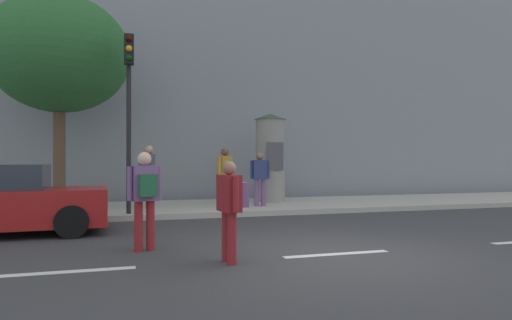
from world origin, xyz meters
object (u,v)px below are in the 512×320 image
(traffic_light, at_px, (129,94))
(street_tree, at_px, (59,55))
(pedestrian_in_light_jacket, at_px, (225,172))
(pedestrian_tallest, at_px, (231,202))
(pedestrian_in_red_top, at_px, (145,192))
(pedestrian_with_bag, at_px, (260,175))
(pedestrian_with_backpack, at_px, (148,171))
(poster_column, at_px, (270,157))

(traffic_light, xyz_separation_m, street_tree, (-1.85, 1.82, 1.30))
(pedestrian_in_light_jacket, bearing_deg, pedestrian_tallest, -101.91)
(street_tree, bearing_deg, pedestrian_tallest, -65.78)
(street_tree, relative_size, pedestrian_tallest, 4.02)
(pedestrian_in_red_top, bearing_deg, pedestrian_tallest, -46.72)
(pedestrian_with_bag, bearing_deg, traffic_light, -165.86)
(pedestrian_tallest, xyz_separation_m, pedestrian_in_red_top, (-1.16, 1.23, 0.08))
(pedestrian_tallest, height_order, pedestrian_with_bag, pedestrian_with_bag)
(traffic_light, height_order, pedestrian_tallest, traffic_light)
(traffic_light, relative_size, pedestrian_in_red_top, 2.76)
(traffic_light, bearing_deg, street_tree, 135.48)
(street_tree, relative_size, pedestrian_with_backpack, 3.35)
(pedestrian_tallest, height_order, pedestrian_with_backpack, pedestrian_with_backpack)
(poster_column, distance_m, street_tree, 7.01)
(traffic_light, xyz_separation_m, pedestrian_with_bag, (3.76, 0.95, -2.11))
(street_tree, height_order, pedestrian_in_red_top, street_tree)
(pedestrian_with_bag, relative_size, pedestrian_in_light_jacket, 0.92)
(street_tree, distance_m, pedestrian_in_red_top, 7.19)
(pedestrian_tallest, bearing_deg, pedestrian_with_backpack, 96.94)
(poster_column, bearing_deg, pedestrian_in_light_jacket, -147.98)
(pedestrian_in_red_top, bearing_deg, pedestrian_with_bag, 54.95)
(traffic_light, distance_m, poster_column, 5.33)
(poster_column, bearing_deg, pedestrian_with_bag, -119.61)
(pedestrian_tallest, relative_size, pedestrian_with_bag, 0.94)
(street_tree, distance_m, pedestrian_tallest, 8.64)
(pedestrian_tallest, bearing_deg, street_tree, 114.22)
(poster_column, height_order, pedestrian_with_bag, poster_column)
(street_tree, xyz_separation_m, pedestrian_in_red_top, (2.06, -5.93, -3.51))
(street_tree, xyz_separation_m, pedestrian_with_backpack, (2.40, -0.45, -3.26))
(traffic_light, bearing_deg, pedestrian_with_bag, 14.14)
(pedestrian_tallest, distance_m, pedestrian_with_backpack, 6.77)
(street_tree, bearing_deg, pedestrian_in_red_top, -70.83)
(pedestrian_tallest, height_order, pedestrian_in_light_jacket, pedestrian_in_light_jacket)
(poster_column, distance_m, pedestrian_with_bag, 1.68)
(pedestrian_with_backpack, bearing_deg, traffic_light, -112.00)
(pedestrian_with_bag, bearing_deg, street_tree, 171.17)
(poster_column, xyz_separation_m, pedestrian_in_red_top, (-4.33, -6.43, -0.66))
(poster_column, bearing_deg, street_tree, -175.51)
(traffic_light, xyz_separation_m, pedestrian_with_backpack, (0.55, 1.37, -1.96))
(pedestrian_with_bag, height_order, pedestrian_with_backpack, pedestrian_with_backpack)
(poster_column, xyz_separation_m, pedestrian_in_light_jacket, (-1.79, -1.12, -0.45))
(pedestrian_in_light_jacket, bearing_deg, street_tree, 172.37)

